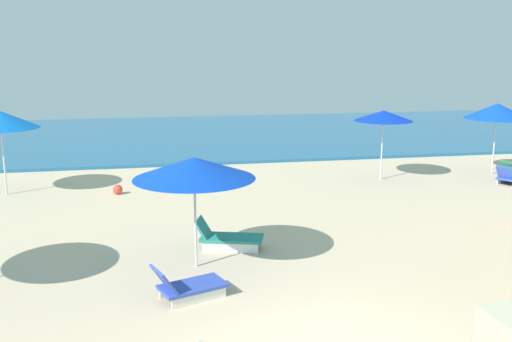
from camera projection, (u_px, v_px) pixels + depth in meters
The scene contains 9 objects.
ocean at pixel (198, 135), 29.50m from camera, with size 60.00×15.27×0.12m, color #205E8C.
umbrella_0 at pixel (0, 120), 17.26m from camera, with size 2.28×2.28×2.60m.
umbrella_2 at pixel (194, 168), 11.47m from camera, with size 2.48×2.48×2.31m.
lounge_chair_2_0 at pixel (187, 286), 10.32m from camera, with size 1.43×1.03×0.69m.
lounge_chair_2_1 at pixel (227, 238), 12.92m from camera, with size 1.61×1.04×0.69m.
umbrella_3 at pixel (497, 111), 20.16m from camera, with size 2.25×2.25×2.54m.
lounge_chair_3_1 at pixel (511, 177), 19.03m from camera, with size 1.38×1.14×0.67m.
umbrella_5 at pixel (383, 116), 19.32m from camera, with size 1.99×1.99×2.39m.
beach_ball_1 at pixel (118, 189), 17.74m from camera, with size 0.30×0.30×0.30m, color #E44035.
Camera 1 is at (-2.53, -6.91, 4.45)m, focal length 40.14 mm.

